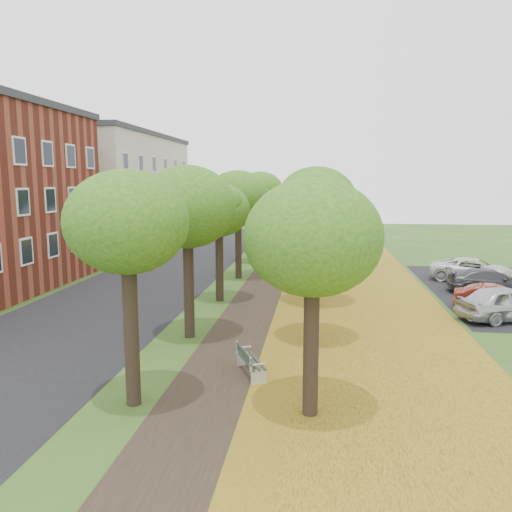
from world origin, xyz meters
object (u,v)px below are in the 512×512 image
(car_grey, at_px, (491,281))
(car_white, at_px, (474,270))
(car_silver, at_px, (508,303))
(car_red, at_px, (497,299))
(bench, at_px, (250,361))

(car_grey, distance_m, car_white, 3.26)
(car_silver, height_order, car_grey, car_silver)
(car_silver, xyz_separation_m, car_grey, (1.05, 5.46, -0.11))
(car_grey, bearing_deg, car_red, 168.98)
(car_silver, distance_m, car_white, 8.79)
(car_red, height_order, car_grey, car_grey)
(bench, xyz_separation_m, car_white, (11.50, 16.28, 0.27))
(bench, height_order, car_silver, car_silver)
(car_silver, relative_size, car_grey, 0.99)
(bench, relative_size, car_red, 0.49)
(car_white, bearing_deg, bench, 163.87)
(car_grey, bearing_deg, car_white, 1.38)
(bench, xyz_separation_m, car_grey, (11.40, 13.03, 0.21))
(car_silver, height_order, car_red, car_silver)
(car_silver, distance_m, car_grey, 5.56)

